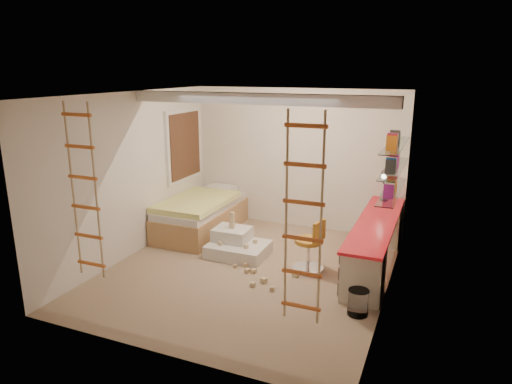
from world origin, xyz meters
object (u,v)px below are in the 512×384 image
at_px(bed, 201,215).
at_px(play_platform, 237,245).
at_px(desk, 375,242).
at_px(swivel_chair, 310,252).

xyz_separation_m(bed, play_platform, (1.06, -0.73, -0.17)).
xyz_separation_m(desk, swivel_chair, (-0.88, -0.50, -0.11)).
bearing_deg(swivel_chair, desk, 29.77).
distance_m(desk, bed, 3.22).
bearing_deg(play_platform, bed, 145.38).
relative_size(swivel_chair, play_platform, 0.86).
bearing_deg(swivel_chair, play_platform, 173.92).
relative_size(bed, swivel_chair, 2.48).
xyz_separation_m(swivel_chair, play_platform, (-1.26, 0.13, -0.14)).
distance_m(bed, play_platform, 1.30).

